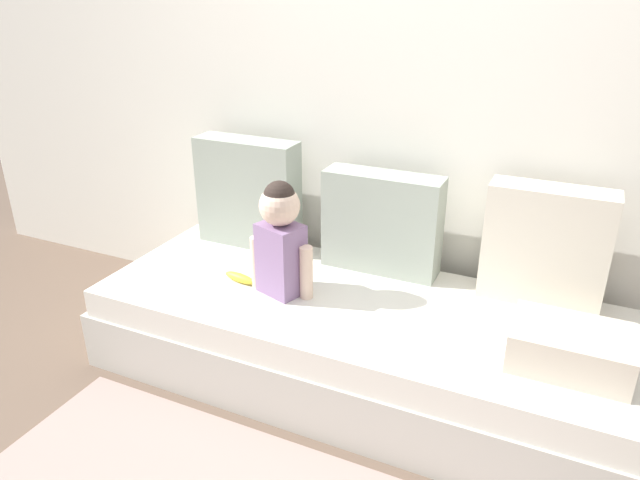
# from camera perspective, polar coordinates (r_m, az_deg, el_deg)

# --- Properties ---
(ground_plane) EXTENTS (12.00, 12.00, 0.00)m
(ground_plane) POSITION_cam_1_polar(r_m,az_deg,el_deg) (2.71, 3.05, -13.03)
(ground_plane) COLOR brown
(back_wall) EXTENTS (5.46, 0.10, 2.28)m
(back_wall) POSITION_cam_1_polar(r_m,az_deg,el_deg) (2.74, 8.12, 13.44)
(back_wall) COLOR silver
(back_wall) RESTS_ON ground
(couch) EXTENTS (2.26, 0.86, 0.39)m
(couch) POSITION_cam_1_polar(r_m,az_deg,el_deg) (2.60, 3.15, -9.64)
(couch) COLOR beige
(couch) RESTS_ON ground
(throw_pillow_left) EXTENTS (0.52, 0.16, 0.54)m
(throw_pillow_left) POSITION_cam_1_polar(r_m,az_deg,el_deg) (2.94, -6.97, 4.56)
(throw_pillow_left) COLOR #99A393
(throw_pillow_left) RESTS_ON couch
(throw_pillow_center) EXTENTS (0.54, 0.16, 0.46)m
(throw_pillow_center) POSITION_cam_1_polar(r_m,az_deg,el_deg) (2.68, 6.01, 1.68)
(throw_pillow_center) COLOR #99A393
(throw_pillow_center) RESTS_ON couch
(throw_pillow_right) EXTENTS (0.49, 0.16, 0.50)m
(throw_pillow_right) POSITION_cam_1_polar(r_m,az_deg,el_deg) (2.55, 21.04, -0.54)
(throw_pillow_right) COLOR beige
(throw_pillow_right) RESTS_ON couch
(toddler) EXTENTS (0.29, 0.19, 0.50)m
(toddler) POSITION_cam_1_polar(r_m,az_deg,el_deg) (2.45, -3.86, 0.39)
(toddler) COLOR gray
(toddler) RESTS_ON couch
(banana) EXTENTS (0.18, 0.07, 0.04)m
(banana) POSITION_cam_1_polar(r_m,az_deg,el_deg) (2.65, -7.78, -3.65)
(banana) COLOR yellow
(banana) RESTS_ON couch
(folded_blanket) EXTENTS (0.40, 0.28, 0.15)m
(folded_blanket) POSITION_cam_1_polar(r_m,az_deg,el_deg) (2.24, 23.12, -9.60)
(folded_blanket) COLOR beige
(folded_blanket) RESTS_ON couch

